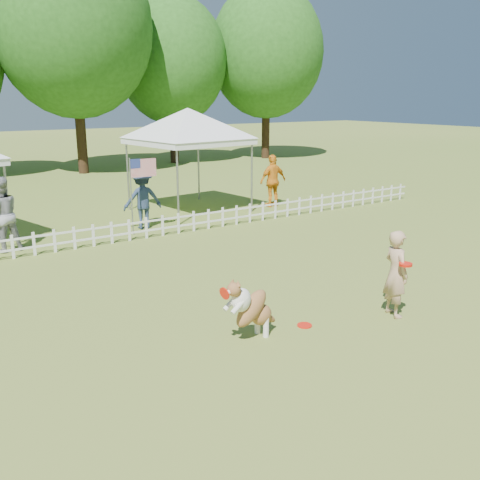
{
  "coord_description": "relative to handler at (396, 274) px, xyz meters",
  "views": [
    {
      "loc": [
        -5.56,
        -6.42,
        3.82
      ],
      "look_at": [
        0.05,
        2.0,
        1.1
      ],
      "focal_mm": 40.0,
      "sensor_mm": 36.0,
      "label": 1
    }
  ],
  "objects": [
    {
      "name": "spectator_a",
      "position": [
        -5.0,
        8.3,
        0.17
      ],
      "size": [
        1.0,
        0.82,
        1.91
      ],
      "primitive_type": "imported",
      "rotation": [
        0.0,
        0.0,
        3.25
      ],
      "color": "gray",
      "rests_on": "ground"
    },
    {
      "name": "tree_far_right",
      "position": [
        13.28,
        21.97,
        4.91
      ],
      "size": [
        7.0,
        7.0,
        11.4
      ],
      "primitive_type": null,
      "color": "#225117",
      "rests_on": "ground"
    },
    {
      "name": "ground",
      "position": [
        -1.72,
        0.47,
        -0.79
      ],
      "size": [
        120.0,
        120.0,
        0.0
      ],
      "primitive_type": "plane",
      "color": "#4C6C22",
      "rests_on": "ground"
    },
    {
      "name": "tree_center_right",
      "position": [
        1.28,
        21.47,
        5.51
      ],
      "size": [
        7.6,
        7.6,
        12.6
      ],
      "primitive_type": null,
      "color": "#225117",
      "rests_on": "ground"
    },
    {
      "name": "spectator_c",
      "position": [
        4.17,
        9.13,
        0.14
      ],
      "size": [
        1.09,
        0.45,
        1.85
      ],
      "primitive_type": "imported",
      "rotation": [
        0.0,
        0.0,
        3.14
      ],
      "color": "orange",
      "rests_on": "ground"
    },
    {
      "name": "picket_fence",
      "position": [
        -1.72,
        7.47,
        -0.49
      ],
      "size": [
        22.0,
        0.08,
        0.6
      ],
      "primitive_type": null,
      "color": "white",
      "rests_on": "ground"
    },
    {
      "name": "dog",
      "position": [
        -2.7,
        0.59,
        -0.24
      ],
      "size": [
        1.1,
        0.54,
        1.09
      ],
      "primitive_type": null,
      "rotation": [
        0.0,
        0.0,
        0.18
      ],
      "color": "brown",
      "rests_on": "ground"
    },
    {
      "name": "canopy_tent_right",
      "position": [
        1.34,
        10.12,
        0.91
      ],
      "size": [
        3.67,
        3.67,
        3.39
      ],
      "primitive_type": null,
      "rotation": [
        0.0,
        0.0,
        0.13
      ],
      "color": "white",
      "rests_on": "ground"
    },
    {
      "name": "flag_pole",
      "position": [
        -1.61,
        8.1,
        0.31
      ],
      "size": [
        0.84,
        0.1,
        2.19
      ],
      "primitive_type": null,
      "rotation": [
        0.0,
        0.0,
        -0.02
      ],
      "color": "gray",
      "rests_on": "ground"
    },
    {
      "name": "frisbee_on_turf",
      "position": [
        -1.65,
        0.51,
        -0.77
      ],
      "size": [
        0.27,
        0.27,
        0.02
      ],
      "primitive_type": "cylinder",
      "rotation": [
        0.0,
        0.0,
        0.08
      ],
      "color": "red",
      "rests_on": "ground"
    },
    {
      "name": "tree_right",
      "position": [
        7.28,
        22.97,
        4.41
      ],
      "size": [
        6.2,
        6.2,
        10.4
      ],
      "primitive_type": null,
      "color": "#225117",
      "rests_on": "ground"
    },
    {
      "name": "spectator_b",
      "position": [
        -1.04,
        8.65,
        0.1
      ],
      "size": [
        1.22,
        0.81,
        1.77
      ],
      "primitive_type": "imported",
      "rotation": [
        0.0,
        0.0,
        3.01
      ],
      "color": "navy",
      "rests_on": "ground"
    },
    {
      "name": "handler",
      "position": [
        0.0,
        0.0,
        0.0
      ],
      "size": [
        0.5,
        0.65,
        1.57
      ],
      "primitive_type": "imported",
      "rotation": [
        0.0,
        0.0,
        1.33
      ],
      "color": "tan",
      "rests_on": "ground"
    }
  ]
}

